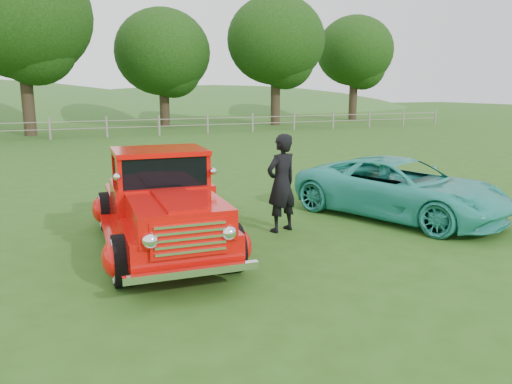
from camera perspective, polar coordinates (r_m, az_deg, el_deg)
name	(u,v)px	position (r m, az deg, el deg)	size (l,w,h in m)	color
ground	(271,252)	(8.71, 1.72, -6.85)	(140.00, 140.00, 0.00)	#275015
distant_hills	(36,148)	(67.33, -23.83, 4.59)	(116.00, 60.00, 18.00)	#325B21
fence_line	(107,127)	(29.75, -16.70, 7.15)	(48.00, 0.12, 1.20)	gray
tree_near_west	(20,15)	(32.71, -25.37, 17.80)	(8.00, 8.00, 10.42)	black
tree_near_east	(163,52)	(37.52, -10.63, 15.42)	(6.80, 6.80, 8.33)	black
tree_mid_east	(276,41)	(38.36, 2.28, 16.91)	(7.20, 7.20, 9.44)	black
tree_far_east	(355,51)	(45.43, 11.23, 15.51)	(6.60, 6.60, 8.86)	black
red_pickup	(161,204)	(8.84, -10.84, -1.41)	(2.43, 5.07, 1.78)	black
teal_sedan	(400,188)	(11.31, 16.18, 0.43)	(2.14, 4.64, 1.29)	teal
man	(281,183)	(9.72, 2.92, 1.01)	(0.70, 0.46, 1.93)	black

